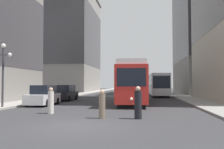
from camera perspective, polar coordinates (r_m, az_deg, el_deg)
The scene contains 13 objects.
ground_plane at distance 11.45m, azimuth -8.23°, elevation -11.89°, with size 200.00×200.00×0.00m, color #303033.
sidewalk_left at distance 52.25m, azimuth -5.76°, elevation -4.32°, with size 2.90×120.00×0.15m, color gray.
sidewalk_right at distance 51.24m, azimuth 13.67°, elevation -4.31°, with size 2.90×120.00×0.15m, color gray.
streetcar at distance 25.26m, azimuth 4.70°, elevation -1.88°, with size 3.15×14.33×3.89m.
transit_bus at distance 38.81m, azimuth 10.84°, elevation -2.22°, with size 2.76×11.68×3.45m.
parked_car_left_near at distance 28.91m, azimuth -10.89°, elevation -4.39°, with size 1.95×4.54×1.82m.
parked_car_left_mid at distance 22.92m, azimuth -15.90°, elevation -4.90°, with size 2.02×4.74×1.82m.
pedestrian_crossing_near at distance 13.46m, azimuth 6.18°, elevation -6.87°, with size 0.40×0.40×1.80m.
pedestrian_crossing_far at distance 13.60m, azimuth -2.37°, elevation -7.20°, with size 0.36×0.36×1.61m.
pedestrian_on_sidewalk at distance 16.28m, azimuth -14.26°, elevation -6.19°, with size 0.38×0.38×1.70m.
lamp_post_left_near at distance 20.79m, azimuth -24.35°, elevation 2.14°, with size 1.41×0.36×4.97m.
building_left_midblock at distance 67.94m, azimuth -9.42°, elevation 7.82°, with size 12.70×21.95×26.85m.
building_right_corner at distance 52.10m, azimuth 24.34°, elevation 10.63°, with size 16.49×20.46×26.02m.
Camera 1 is at (2.99, -10.88, 1.91)m, focal length 38.68 mm.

